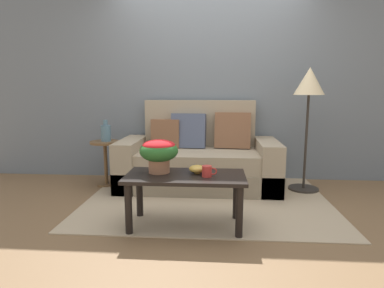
% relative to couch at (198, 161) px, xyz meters
% --- Properties ---
extents(ground_plane, '(14.00, 14.00, 0.00)m').
position_rel_couch_xyz_m(ground_plane, '(0.12, -0.71, -0.33)').
color(ground_plane, brown).
extents(wall_back, '(6.40, 0.12, 3.00)m').
position_rel_couch_xyz_m(wall_back, '(0.12, 0.47, 1.17)').
color(wall_back, slate).
rests_on(wall_back, ground).
extents(area_rug, '(2.61, 1.94, 0.01)m').
position_rel_couch_xyz_m(area_rug, '(0.12, -0.51, -0.32)').
color(area_rug, tan).
rests_on(area_rug, ground).
extents(couch, '(1.92, 0.88, 1.06)m').
position_rel_couch_xyz_m(couch, '(0.00, 0.00, 0.00)').
color(couch, gray).
rests_on(couch, ground).
extents(coffee_table, '(1.03, 0.51, 0.47)m').
position_rel_couch_xyz_m(coffee_table, '(-0.05, -1.23, 0.06)').
color(coffee_table, black).
rests_on(coffee_table, ground).
extents(side_table, '(0.36, 0.36, 0.57)m').
position_rel_couch_xyz_m(side_table, '(-1.16, -0.06, 0.06)').
color(side_table, brown).
rests_on(side_table, ground).
extents(floor_lamp, '(0.35, 0.35, 1.45)m').
position_rel_couch_xyz_m(floor_lamp, '(1.27, -0.08, 0.84)').
color(floor_lamp, '#2D2823').
rests_on(floor_lamp, ground).
extents(potted_plant, '(0.34, 0.34, 0.29)m').
position_rel_couch_xyz_m(potted_plant, '(-0.29, -1.17, 0.33)').
color(potted_plant, '#A36B4C').
rests_on(potted_plant, coffee_table).
extents(coffee_mug, '(0.13, 0.08, 0.09)m').
position_rel_couch_xyz_m(coffee_mug, '(0.14, -1.28, 0.19)').
color(coffee_mug, red).
rests_on(coffee_mug, coffee_table).
extents(snack_bowl, '(0.15, 0.15, 0.07)m').
position_rel_couch_xyz_m(snack_bowl, '(0.05, -1.17, 0.18)').
color(snack_bowl, gold).
rests_on(snack_bowl, coffee_table).
extents(table_vase, '(0.12, 0.12, 0.26)m').
position_rel_couch_xyz_m(table_vase, '(-1.15, -0.05, 0.35)').
color(table_vase, slate).
rests_on(table_vase, side_table).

